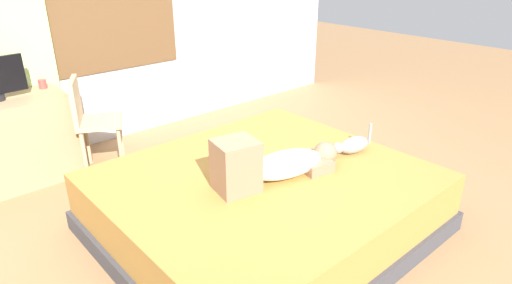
{
  "coord_description": "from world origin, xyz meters",
  "views": [
    {
      "loc": [
        -1.76,
        -1.82,
        1.86
      ],
      "look_at": [
        0.15,
        0.33,
        0.59
      ],
      "focal_mm": 30.72,
      "sensor_mm": 36.0,
      "label": 1
    }
  ],
  "objects_px": {
    "desk": "(14,141)",
    "cup": "(43,84)",
    "chair_by_desk": "(91,117)",
    "person_lying": "(274,164)",
    "bed": "(264,203)",
    "cat": "(352,145)"
  },
  "relations": [
    {
      "from": "desk",
      "to": "cup",
      "type": "relative_size",
      "value": 11.14
    },
    {
      "from": "chair_by_desk",
      "to": "person_lying",
      "type": "bearing_deg",
      "value": -74.31
    },
    {
      "from": "bed",
      "to": "cup",
      "type": "xyz_separation_m",
      "value": [
        -0.74,
        2.08,
        0.56
      ]
    },
    {
      "from": "desk",
      "to": "bed",
      "type": "bearing_deg",
      "value": -61.02
    },
    {
      "from": "bed",
      "to": "person_lying",
      "type": "relative_size",
      "value": 2.26
    },
    {
      "from": "cat",
      "to": "desk",
      "type": "height_order",
      "value": "desk"
    },
    {
      "from": "bed",
      "to": "desk",
      "type": "height_order",
      "value": "desk"
    },
    {
      "from": "desk",
      "to": "chair_by_desk",
      "type": "distance_m",
      "value": 0.65
    },
    {
      "from": "chair_by_desk",
      "to": "desk",
      "type": "bearing_deg",
      "value": 157.29
    },
    {
      "from": "person_lying",
      "to": "desk",
      "type": "distance_m",
      "value": 2.33
    },
    {
      "from": "cat",
      "to": "desk",
      "type": "distance_m",
      "value": 2.82
    },
    {
      "from": "cat",
      "to": "bed",
      "type": "bearing_deg",
      "value": 165.68
    },
    {
      "from": "bed",
      "to": "cat",
      "type": "bearing_deg",
      "value": -14.32
    },
    {
      "from": "person_lying",
      "to": "cup",
      "type": "distance_m",
      "value": 2.3
    },
    {
      "from": "bed",
      "to": "cup",
      "type": "relative_size",
      "value": 26.31
    },
    {
      "from": "person_lying",
      "to": "cup",
      "type": "height_order",
      "value": "cup"
    },
    {
      "from": "bed",
      "to": "cup",
      "type": "bearing_deg",
      "value": 109.58
    },
    {
      "from": "person_lying",
      "to": "cat",
      "type": "bearing_deg",
      "value": -7.98
    },
    {
      "from": "bed",
      "to": "cat",
      "type": "relative_size",
      "value": 6.02
    },
    {
      "from": "person_lying",
      "to": "bed",
      "type": "bearing_deg",
      "value": 92.87
    },
    {
      "from": "bed",
      "to": "person_lying",
      "type": "xyz_separation_m",
      "value": [
        0.0,
        -0.08,
        0.34
      ]
    },
    {
      "from": "cat",
      "to": "chair_by_desk",
      "type": "xyz_separation_m",
      "value": [
        -1.23,
        1.9,
        -0.0
      ]
    }
  ]
}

